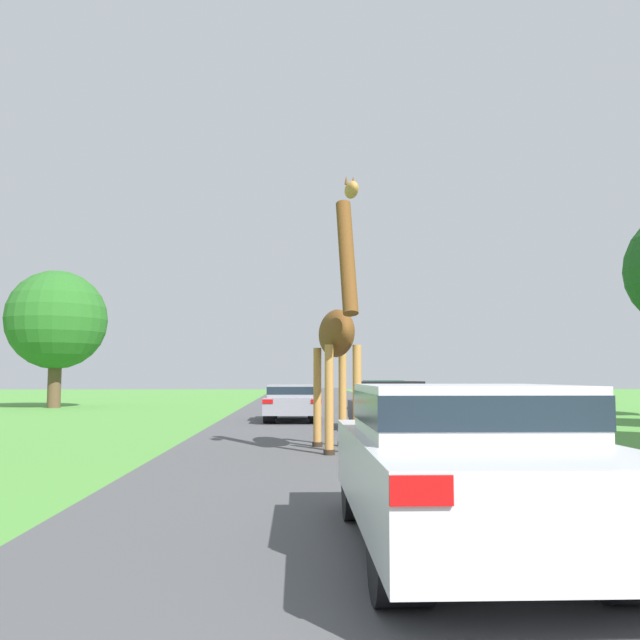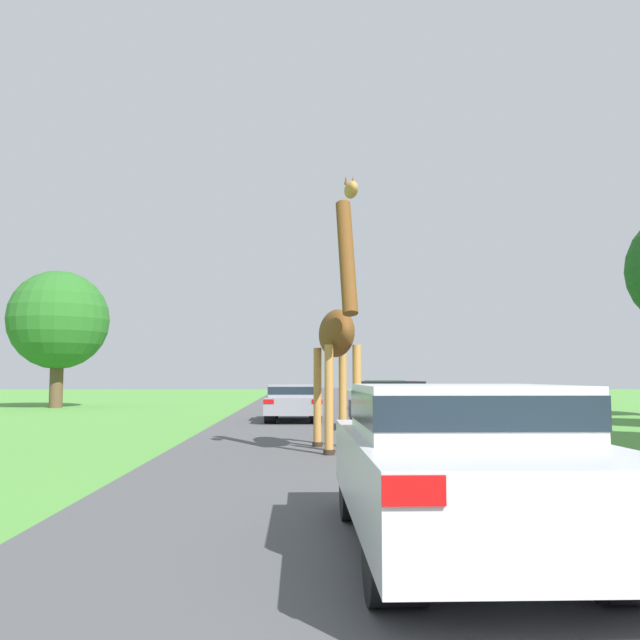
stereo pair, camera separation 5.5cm
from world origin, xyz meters
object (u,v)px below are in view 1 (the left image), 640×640
giraffe_near_road (337,333)px  car_far_ahead (388,404)px  car_queue_left (292,401)px  car_queue_right (383,394)px  tree_centre_back (56,320)px  car_lead_maroon (464,460)px

giraffe_near_road → car_far_ahead: bearing=-114.8°
car_queue_left → car_queue_right: bearing=62.3°
car_far_ahead → tree_centre_back: 20.18m
car_queue_right → tree_centre_back: bearing=172.0°
car_lead_maroon → car_queue_left: bearing=95.2°
giraffe_near_road → car_queue_left: bearing=-90.9°
car_lead_maroon → car_queue_left: car_lead_maroon is taller
tree_centre_back → car_far_ahead: bearing=-44.6°
tree_centre_back → car_queue_left: bearing=-40.9°
car_lead_maroon → car_far_ahead: bearing=85.1°
car_queue_right → car_queue_left: bearing=-117.7°
giraffe_near_road → car_queue_right: (3.11, 17.11, -1.66)m
car_lead_maroon → car_far_ahead: 13.18m
car_far_ahead → tree_centre_back: tree_centre_back is taller
car_queue_left → tree_centre_back: tree_centre_back is taller
car_lead_maroon → giraffe_near_road: bearing=94.5°
car_queue_right → tree_centre_back: size_ratio=0.67×
car_queue_left → car_lead_maroon: bearing=-84.8°
car_lead_maroon → car_queue_left: 17.25m
car_far_ahead → car_queue_right: bearing=83.4°
car_lead_maroon → car_far_ahead: size_ratio=1.06×
giraffe_near_road → car_lead_maroon: 7.99m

